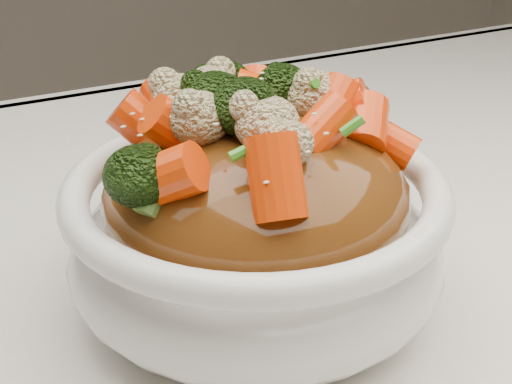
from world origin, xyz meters
name	(u,v)px	position (x,y,z in m)	size (l,w,h in m)	color
tablecloth	(332,309)	(0.00, 0.00, 0.73)	(1.20, 0.80, 0.04)	silver
bowl	(256,242)	(-0.05, 0.00, 0.79)	(0.21, 0.21, 0.08)	white
sauce_base	(256,197)	(-0.05, 0.00, 0.82)	(0.17, 0.17, 0.09)	#5A2F0F
carrots	(256,91)	(-0.05, 0.00, 0.88)	(0.17, 0.17, 0.05)	#F64208
broccoli	(256,93)	(-0.05, 0.00, 0.88)	(0.17, 0.17, 0.04)	black
cauliflower	(256,96)	(-0.05, 0.00, 0.88)	(0.17, 0.17, 0.03)	beige
scallions	(256,89)	(-0.05, 0.00, 0.88)	(0.12, 0.12, 0.02)	#378B20
sesame_seeds	(256,89)	(-0.05, 0.00, 0.88)	(0.15, 0.15, 0.01)	beige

